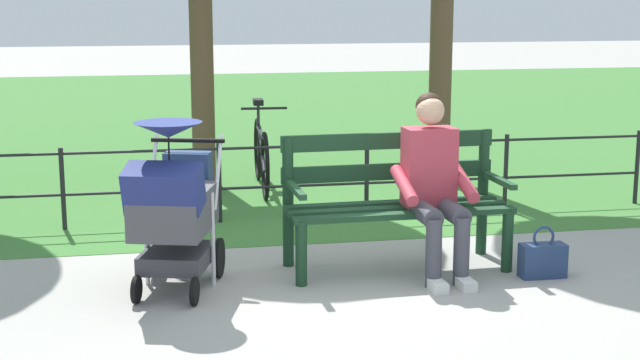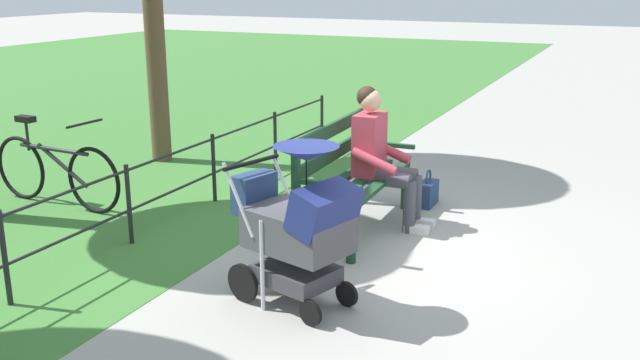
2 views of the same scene
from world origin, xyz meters
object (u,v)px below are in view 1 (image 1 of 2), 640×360
object	(u,v)px
stroller	(174,204)
handbag	(543,259)
park_bench	(394,195)
person_on_bench	(434,180)
bicycle	(261,154)

from	to	relation	value
stroller	handbag	bearing A→B (deg)	176.05
park_bench	person_on_bench	xyz separation A→B (m)	(-0.22, 0.22, 0.15)
park_bench	stroller	world-z (taller)	stroller
person_on_bench	stroller	size ratio (longest dim) A/B	1.11
park_bench	stroller	bearing A→B (deg)	10.48
stroller	handbag	size ratio (longest dim) A/B	3.11
handbag	person_on_bench	bearing A→B (deg)	-18.56
person_on_bench	bicycle	xyz separation A→B (m)	(0.83, -3.10, -0.31)
handbag	bicycle	distance (m)	3.70
park_bench	person_on_bench	size ratio (longest dim) A/B	1.27
park_bench	bicycle	world-z (taller)	park_bench
stroller	handbag	world-z (taller)	stroller
stroller	handbag	distance (m)	2.59
park_bench	person_on_bench	distance (m)	0.35
park_bench	handbag	xyz separation A→B (m)	(-0.95, 0.47, -0.40)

